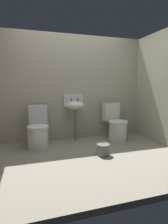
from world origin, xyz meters
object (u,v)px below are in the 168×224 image
Objects in this scene: toilet_right at (116,125)px; bucket at (103,149)px; toilet_left at (38,130)px; sink at (75,105)px.

toilet_right is 3.44× the size of bucket.
toilet_left and toilet_right have the same top height.
toilet_right is 1.03m from bucket.
toilet_left reaches higher than bucket.
toilet_right is at bearing 51.40° from bucket.
bucket is at bearing 148.56° from toilet_left.
sink reaches higher than toilet_right.
toilet_left is at bearing -166.34° from sink.
toilet_left is 1.00× the size of toilet_right.
toilet_right is 0.99m from sink.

